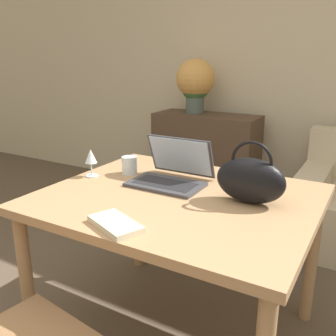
{
  "coord_description": "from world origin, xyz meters",
  "views": [
    {
      "loc": [
        0.76,
        -0.82,
        1.38
      ],
      "look_at": [
        -0.05,
        0.6,
        0.88
      ],
      "focal_mm": 40.0,
      "sensor_mm": 36.0,
      "label": 1
    }
  ],
  "objects_px": {
    "laptop": "(173,171)",
    "drinking_glass": "(129,165)",
    "wine_glass": "(91,158)",
    "handbag": "(250,180)",
    "flower_vase": "(195,82)"
  },
  "relations": [
    {
      "from": "flower_vase",
      "to": "handbag",
      "type": "bearing_deg",
      "value": -56.94
    },
    {
      "from": "drinking_glass",
      "to": "handbag",
      "type": "xyz_separation_m",
      "value": [
        0.69,
        -0.08,
        0.06
      ]
    },
    {
      "from": "laptop",
      "to": "flower_vase",
      "type": "distance_m",
      "value": 1.72
    },
    {
      "from": "flower_vase",
      "to": "drinking_glass",
      "type": "bearing_deg",
      "value": -76.45
    },
    {
      "from": "wine_glass",
      "to": "handbag",
      "type": "xyz_separation_m",
      "value": [
        0.84,
        0.06,
        0.0
      ]
    },
    {
      "from": "drinking_glass",
      "to": "flower_vase",
      "type": "distance_m",
      "value": 1.64
    },
    {
      "from": "drinking_glass",
      "to": "handbag",
      "type": "relative_size",
      "value": 0.31
    },
    {
      "from": "laptop",
      "to": "drinking_glass",
      "type": "distance_m",
      "value": 0.27
    },
    {
      "from": "handbag",
      "to": "flower_vase",
      "type": "bearing_deg",
      "value": 123.06
    },
    {
      "from": "wine_glass",
      "to": "laptop",
      "type": "bearing_deg",
      "value": 17.74
    },
    {
      "from": "wine_glass",
      "to": "handbag",
      "type": "height_order",
      "value": "handbag"
    },
    {
      "from": "laptop",
      "to": "handbag",
      "type": "xyz_separation_m",
      "value": [
        0.42,
        -0.07,
        0.04
      ]
    },
    {
      "from": "wine_glass",
      "to": "drinking_glass",
      "type": "bearing_deg",
      "value": 43.07
    },
    {
      "from": "handbag",
      "to": "flower_vase",
      "type": "height_order",
      "value": "flower_vase"
    },
    {
      "from": "laptop",
      "to": "wine_glass",
      "type": "distance_m",
      "value": 0.44
    }
  ]
}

